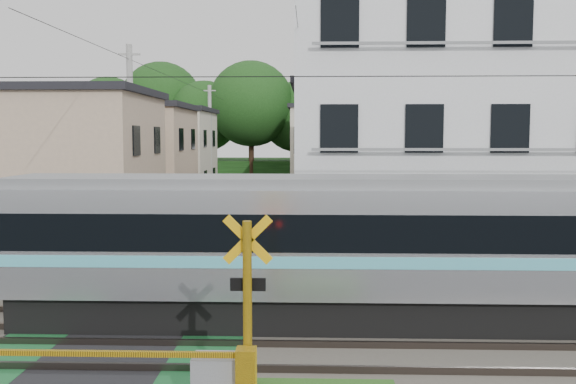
{
  "coord_description": "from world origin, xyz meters",
  "views": [
    {
      "loc": [
        3.94,
        -13.2,
        4.28
      ],
      "look_at": [
        3.33,
        5.0,
        2.69
      ],
      "focal_mm": 40.0,
      "sensor_mm": 36.0,
      "label": 1
    }
  ],
  "objects_px": {
    "pedestrian": "(254,186)",
    "apartment_block": "(440,125)",
    "commuter_train": "(361,247)",
    "crossing_signal_far": "(68,269)",
    "crossing_signal_near": "(221,369)"
  },
  "relations": [
    {
      "from": "pedestrian",
      "to": "apartment_block",
      "type": "bearing_deg",
      "value": 95.72
    },
    {
      "from": "commuter_train",
      "to": "crossing_signal_far",
      "type": "bearing_deg",
      "value": 162.36
    },
    {
      "from": "commuter_train",
      "to": "crossing_signal_far",
      "type": "xyz_separation_m",
      "value": [
        -7.71,
        2.45,
        -1.07
      ]
    },
    {
      "from": "crossing_signal_near",
      "to": "pedestrian",
      "type": "distance_m",
      "value": 34.9
    },
    {
      "from": "crossing_signal_far",
      "to": "apartment_block",
      "type": "xyz_separation_m",
      "value": [
        11.09,
        5.84,
        3.94
      ]
    },
    {
      "from": "crossing_signal_near",
      "to": "apartment_block",
      "type": "bearing_deg",
      "value": 65.78
    },
    {
      "from": "apartment_block",
      "to": "pedestrian",
      "type": "distance_m",
      "value": 23.55
    },
    {
      "from": "commuter_train",
      "to": "crossing_signal_far",
      "type": "distance_m",
      "value": 8.17
    },
    {
      "from": "apartment_block",
      "to": "commuter_train",
      "type": "bearing_deg",
      "value": -112.12
    },
    {
      "from": "pedestrian",
      "to": "crossing_signal_near",
      "type": "bearing_deg",
      "value": 78.61
    },
    {
      "from": "crossing_signal_near",
      "to": "crossing_signal_far",
      "type": "height_order",
      "value": "same"
    },
    {
      "from": "commuter_train",
      "to": "crossing_signal_far",
      "type": "height_order",
      "value": "commuter_train"
    },
    {
      "from": "crossing_signal_near",
      "to": "pedestrian",
      "type": "bearing_deg",
      "value": 94.1
    },
    {
      "from": "pedestrian",
      "to": "commuter_train",
      "type": "bearing_deg",
      "value": 84.05
    },
    {
      "from": "commuter_train",
      "to": "crossing_signal_near",
      "type": "relative_size",
      "value": 3.43
    }
  ]
}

